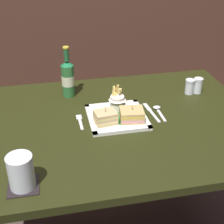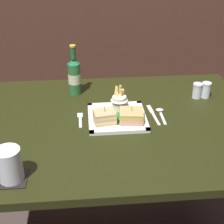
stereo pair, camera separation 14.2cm
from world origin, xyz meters
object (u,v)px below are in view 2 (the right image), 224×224
Objects in this scene: square_plate at (117,117)px; salt_shaker at (197,91)px; beer_bottle at (74,76)px; sandwich_half_left at (105,117)px; spoon at (161,112)px; fries_cup at (119,100)px; fork at (80,119)px; pepper_shaker at (206,91)px; water_glass at (10,166)px; dining_table at (107,143)px; knife at (153,114)px; sandwich_half_right at (131,116)px.

salt_shaker is at bearing 22.29° from square_plate.
beer_bottle is 3.37× the size of salt_shaker.
spoon is (0.25, 0.07, -0.03)m from sandwich_half_left.
fries_cup reaches higher than spoon.
square_plate is 0.16m from fork.
water_glass is at bearing -147.99° from pepper_shaker.
salt_shaker is (0.45, 0.18, 0.14)m from dining_table.
fries_cup is 0.19m from spoon.
sandwich_half_right is at bearing -148.78° from knife.
pepper_shaker is (0.50, 0.20, -0.00)m from sandwich_half_left.
sandwich_half_left is 0.12m from fork.
water_glass reaches higher than square_plate.
beer_bottle is at bearing 134.71° from fries_cup.
beer_bottle reaches higher than salt_shaker.
beer_bottle is 0.43m from knife.
beer_bottle reaches higher than dining_table.
water_glass is 0.99m from pepper_shaker.
fork is at bearing -164.48° from salt_shaker.
sandwich_half_right is 0.62× the size of knife.
pepper_shaker is at bearing 20.38° from dining_table.
dining_table is 0.24m from knife.
sandwich_half_left is at bearing -180.00° from sandwich_half_right.
beer_bottle is 0.60m from salt_shaker.
salt_shaker is 0.96× the size of pepper_shaker.
beer_bottle is 2.16× the size of water_glass.
fork is at bearing -85.04° from beer_bottle.
fork is at bearing -165.55° from pepper_shaker.
fries_cup reaches higher than salt_shaker.
square_plate is 1.40× the size of knife.
sandwich_half_right reaches higher than pepper_shaker.
fork is at bearing -177.08° from knife.
square_plate is at bearing 34.51° from sandwich_half_left.
salt_shaker is at bearing 22.16° from dining_table.
knife is at bearing -169.87° from spoon.
sandwich_half_left reaches higher than spoon.
fries_cup reaches higher than pepper_shaker.
sandwich_half_left reaches higher than knife.
water_glass is at bearing -137.39° from square_plate.
salt_shaker is (0.24, 0.14, 0.03)m from knife.
water_glass is 0.86× the size of spoon.
spoon is at bearing 11.48° from dining_table.
beer_bottle is (-0.18, 0.26, 0.09)m from square_plate.
water_glass is at bearing -146.46° from spoon.
spoon is at bearing 9.16° from square_plate.
sandwich_half_left reaches higher than fork.
dining_table is 12.21× the size of sandwich_half_right.
square_plate is at bearing 21.03° from dining_table.
sandwich_half_right is 1.41× the size of pepper_shaker.
water_glass is 1.56× the size of salt_shaker.
square_plate is at bearing 42.61° from water_glass.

